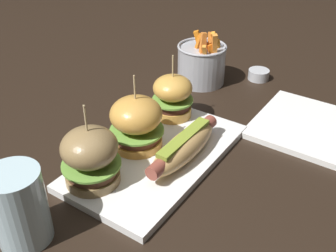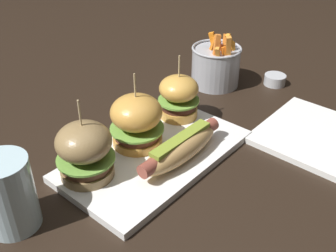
% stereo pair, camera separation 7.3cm
% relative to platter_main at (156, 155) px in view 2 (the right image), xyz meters
% --- Properties ---
extents(ground_plane, '(3.00, 3.00, 0.00)m').
position_rel_platter_main_xyz_m(ground_plane, '(0.00, 0.00, -0.01)').
color(ground_plane, black).
extents(platter_main, '(0.35, 0.20, 0.01)m').
position_rel_platter_main_xyz_m(platter_main, '(0.00, 0.00, 0.00)').
color(platter_main, white).
rests_on(platter_main, ground).
extents(hot_dog, '(0.20, 0.05, 0.05)m').
position_rel_platter_main_xyz_m(hot_dog, '(0.01, -0.05, 0.03)').
color(hot_dog, tan).
rests_on(hot_dog, platter_main).
extents(slider_left, '(0.10, 0.10, 0.14)m').
position_rel_platter_main_xyz_m(slider_left, '(-0.12, 0.04, 0.06)').
color(slider_left, olive).
rests_on(slider_left, platter_main).
extents(slider_center, '(0.10, 0.10, 0.14)m').
position_rel_platter_main_xyz_m(slider_center, '(-0.00, 0.05, 0.06)').
color(slider_center, gold).
rests_on(slider_center, platter_main).
extents(slider_right, '(0.09, 0.09, 0.13)m').
position_rel_platter_main_xyz_m(slider_right, '(0.13, 0.05, 0.05)').
color(slider_right, gold).
rests_on(slider_right, platter_main).
extents(fries_bucket, '(0.12, 0.12, 0.14)m').
position_rel_platter_main_xyz_m(fries_bucket, '(0.32, 0.09, 0.04)').
color(fries_bucket, '#A8AAB2').
rests_on(fries_bucket, ground).
extents(sauce_ramekin, '(0.05, 0.05, 0.03)m').
position_rel_platter_main_xyz_m(sauce_ramekin, '(0.42, -0.02, 0.01)').
color(sauce_ramekin, '#B7BABF').
rests_on(sauce_ramekin, ground).
extents(side_plate, '(0.22, 0.22, 0.01)m').
position_rel_platter_main_xyz_m(side_plate, '(0.26, -0.20, -0.00)').
color(side_plate, white).
rests_on(side_plate, ground).
extents(water_glass, '(0.08, 0.08, 0.12)m').
position_rel_platter_main_xyz_m(water_glass, '(-0.26, 0.05, 0.05)').
color(water_glass, silver).
rests_on(water_glass, ground).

